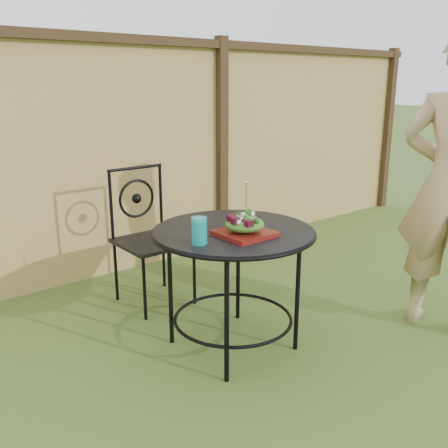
{
  "coord_description": "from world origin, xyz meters",
  "views": [
    {
      "loc": [
        -1.54,
        -1.4,
        1.52
      ],
      "look_at": [
        0.15,
        0.69,
        0.75
      ],
      "focal_mm": 40.0,
      "sensor_mm": 36.0,
      "label": 1
    }
  ],
  "objects": [
    {
      "name": "drinking_glass",
      "position": [
        -0.12,
        0.55,
        0.79
      ],
      "size": [
        0.08,
        0.08,
        0.14
      ],
      "primitive_type": "cylinder",
      "color": "#0D9D97",
      "rests_on": "patio_table"
    },
    {
      "name": "salad_plate",
      "position": [
        0.15,
        0.52,
        0.74
      ],
      "size": [
        0.27,
        0.27,
        0.02
      ],
      "primitive_type": "cube",
      "color": "#4C0E0A",
      "rests_on": "patio_table"
    },
    {
      "name": "fence",
      "position": [
        -0.0,
        2.19,
        0.95
      ],
      "size": [
        8.0,
        0.12,
        1.9
      ],
      "color": "tan",
      "rests_on": "ground"
    },
    {
      "name": "patio_chair",
      "position": [
        0.15,
        1.52,
        0.5
      ],
      "size": [
        0.46,
        0.46,
        0.95
      ],
      "color": "black",
      "rests_on": "ground"
    },
    {
      "name": "fork",
      "position": [
        0.16,
        0.52,
        0.92
      ],
      "size": [
        0.01,
        0.01,
        0.18
      ],
      "primitive_type": "cylinder",
      "color": "silver",
      "rests_on": "salad"
    },
    {
      "name": "patio_table",
      "position": [
        0.18,
        0.64,
        0.59
      ],
      "size": [
        0.92,
        0.92,
        0.72
      ],
      "color": "black",
      "rests_on": "ground"
    },
    {
      "name": "ground",
      "position": [
        0.0,
        0.0,
        0.0
      ],
      "size": [
        60.0,
        60.0,
        0.0
      ],
      "primitive_type": "plane",
      "color": "#2C4D18",
      "rests_on": "ground"
    },
    {
      "name": "salad",
      "position": [
        0.15,
        0.52,
        0.79
      ],
      "size": [
        0.21,
        0.21,
        0.08
      ],
      "primitive_type": "ellipsoid",
      "color": "#235614",
      "rests_on": "salad_plate"
    }
  ]
}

